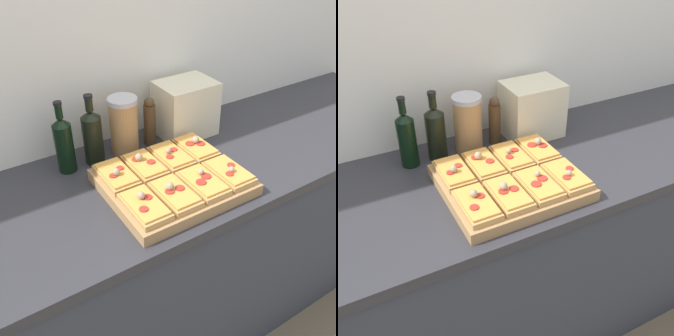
{
  "view_description": "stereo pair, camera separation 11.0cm",
  "coord_description": "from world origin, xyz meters",
  "views": [
    {
      "loc": [
        -0.66,
        -0.68,
        1.73
      ],
      "look_at": [
        -0.06,
        0.26,
        0.98
      ],
      "focal_mm": 42.0,
      "sensor_mm": 36.0,
      "label": 1
    },
    {
      "loc": [
        -0.57,
        -0.73,
        1.73
      ],
      "look_at": [
        -0.06,
        0.26,
        0.98
      ],
      "focal_mm": 42.0,
      "sensor_mm": 36.0,
      "label": 2
    }
  ],
  "objects": [
    {
      "name": "pizza_slice_back_midright",
      "position": [
        -0.01,
        0.32,
        0.97
      ],
      "size": [
        0.1,
        0.18,
        0.05
      ],
      "color": "tan",
      "rests_on": "cutting_board"
    },
    {
      "name": "pizza_slice_back_midleft",
      "position": [
        -0.12,
        0.32,
        0.97
      ],
      "size": [
        0.1,
        0.18,
        0.06
      ],
      "color": "tan",
      "rests_on": "cutting_board"
    },
    {
      "name": "cutting_board",
      "position": [
        -0.06,
        0.23,
        0.94
      ],
      "size": [
        0.46,
        0.4,
        0.04
      ],
      "primitive_type": "cube",
      "color": "#A37A4C",
      "rests_on": "kitchen_counter"
    },
    {
      "name": "wine_bottle",
      "position": [
        -0.22,
        0.52,
        1.03
      ],
      "size": [
        0.07,
        0.07,
        0.27
      ],
      "color": "black",
      "rests_on": "kitchen_counter"
    },
    {
      "name": "pizza_slice_front_right",
      "position": [
        0.1,
        0.13,
        0.97
      ],
      "size": [
        0.1,
        0.18,
        0.05
      ],
      "color": "tan",
      "rests_on": "cutting_board"
    },
    {
      "name": "pizza_slice_front_midright",
      "position": [
        -0.01,
        0.13,
        0.97
      ],
      "size": [
        0.1,
        0.18,
        0.05
      ],
      "color": "tan",
      "rests_on": "cutting_board"
    },
    {
      "name": "pizza_slice_back_right",
      "position": [
        0.1,
        0.32,
        0.97
      ],
      "size": [
        0.1,
        0.18,
        0.06
      ],
      "color": "tan",
      "rests_on": "cutting_board"
    },
    {
      "name": "pizza_slice_front_left",
      "position": [
        -0.23,
        0.13,
        0.97
      ],
      "size": [
        0.1,
        0.18,
        0.05
      ],
      "color": "tan",
      "rests_on": "cutting_board"
    },
    {
      "name": "pizza_slice_front_midleft",
      "position": [
        -0.12,
        0.13,
        0.97
      ],
      "size": [
        0.1,
        0.18,
        0.05
      ],
      "color": "tan",
      "rests_on": "cutting_board"
    },
    {
      "name": "pizza_slice_back_left",
      "position": [
        -0.23,
        0.32,
        0.97
      ],
      "size": [
        0.1,
        0.18,
        0.05
      ],
      "color": "tan",
      "rests_on": "cutting_board"
    },
    {
      "name": "kitchen_counter",
      "position": [
        0.0,
        0.32,
        0.46
      ],
      "size": [
        2.63,
        0.67,
        0.91
      ],
      "color": "#333842",
      "rests_on": "ground_plane"
    },
    {
      "name": "olive_oil_bottle",
      "position": [
        -0.33,
        0.52,
        1.03
      ],
      "size": [
        0.07,
        0.07,
        0.27
      ],
      "color": "black",
      "rests_on": "kitchen_counter"
    },
    {
      "name": "toaster_oven",
      "position": [
        0.19,
        0.52,
        1.03
      ],
      "size": [
        0.25,
        0.18,
        0.23
      ],
      "color": "beige",
      "rests_on": "kitchen_counter"
    },
    {
      "name": "pepper_mill",
      "position": [
        0.02,
        0.52,
        1.01
      ],
      "size": [
        0.05,
        0.05,
        0.2
      ],
      "color": "#47331E",
      "rests_on": "kitchen_counter"
    },
    {
      "name": "wall_back",
      "position": [
        0.0,
        0.67,
        1.25
      ],
      "size": [
        6.0,
        0.06,
        2.5
      ],
      "color": "silver",
      "rests_on": "ground_plane"
    },
    {
      "name": "grain_jar_tall",
      "position": [
        -0.09,
        0.52,
        1.03
      ],
      "size": [
        0.11,
        0.11,
        0.23
      ],
      "color": "#AD7F4C",
      "rests_on": "kitchen_counter"
    }
  ]
}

